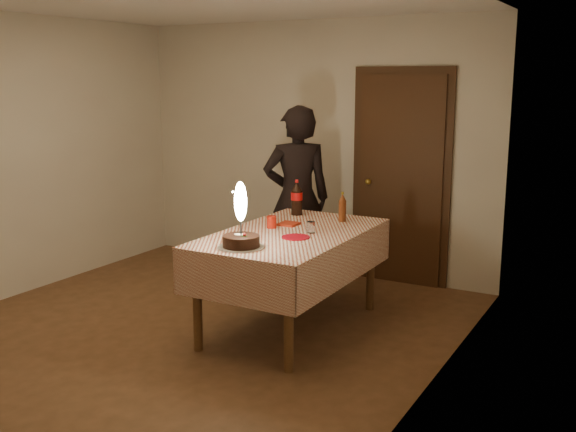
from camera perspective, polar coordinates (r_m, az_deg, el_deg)
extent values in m
cube|color=brown|center=(5.53, -8.97, -9.91)|extent=(4.00, 4.50, 0.01)
cube|color=beige|center=(7.09, 2.00, 5.81)|extent=(4.00, 0.04, 2.60)
cube|color=beige|center=(6.63, -23.14, 4.48)|extent=(0.04, 4.50, 2.60)
cube|color=beige|center=(4.26, 12.14, 1.66)|extent=(0.04, 4.50, 2.60)
cube|color=#472814|center=(6.70, 9.50, 2.95)|extent=(0.85, 0.05, 2.05)
sphere|color=#B28C33|center=(6.77, 6.80, 2.90)|extent=(0.06, 0.06, 0.06)
cube|color=brown|center=(5.38, 0.26, -1.70)|extent=(0.90, 1.60, 0.04)
cylinder|color=brown|center=(5.10, -7.69, -7.24)|extent=(0.07, 0.07, 0.76)
cylinder|color=brown|center=(4.70, 0.05, -8.81)|extent=(0.07, 0.07, 0.76)
cylinder|color=brown|center=(6.29, 0.40, -3.47)|extent=(0.07, 0.07, 0.76)
cylinder|color=brown|center=(5.97, 7.00, -4.40)|extent=(0.07, 0.07, 0.76)
cube|color=white|center=(5.37, 0.26, -1.43)|extent=(1.02, 1.72, 0.01)
cube|color=white|center=(4.72, -4.79, -5.56)|extent=(1.02, 0.01, 0.34)
cube|color=white|center=(6.16, 4.10, -1.45)|extent=(1.02, 0.01, 0.34)
cube|color=white|center=(5.67, -4.21, -2.59)|extent=(0.01, 1.72, 0.34)
cube|color=white|center=(5.20, 5.14, -3.92)|extent=(0.01, 1.72, 0.34)
cylinder|color=white|center=(4.91, -3.98, -2.62)|extent=(0.34, 0.34, 0.01)
cylinder|color=black|center=(4.90, -3.99, -2.12)|extent=(0.27, 0.27, 0.08)
cylinder|color=white|center=(4.91, -4.10, -1.57)|extent=(0.07, 0.07, 0.00)
sphere|color=red|center=(4.86, -3.72, -1.58)|extent=(0.02, 0.02, 0.02)
cube|color=#19721E|center=(4.84, -3.63, -1.75)|extent=(0.02, 0.01, 0.00)
cube|color=#19721E|center=(4.85, -3.91, -1.73)|extent=(0.01, 0.02, 0.00)
cylinder|color=#262628|center=(4.87, -4.01, -0.96)|extent=(0.01, 0.01, 0.12)
ellipsoid|color=#FFF2BF|center=(4.84, -4.04, 1.23)|extent=(0.09, 0.09, 0.29)
sphere|color=white|center=(4.86, -4.02, -0.04)|extent=(0.04, 0.04, 0.04)
cylinder|color=red|center=(5.19, 0.66, -1.80)|extent=(0.22, 0.22, 0.01)
cylinder|color=red|center=(5.51, -1.40, -0.51)|extent=(0.08, 0.08, 0.10)
cylinder|color=white|center=(5.34, 1.95, -0.96)|extent=(0.07, 0.07, 0.09)
cube|color=#A42712|center=(5.62, 0.08, -0.67)|extent=(0.15, 0.15, 0.02)
cylinder|color=black|center=(6.03, 0.74, 1.14)|extent=(0.10, 0.10, 0.22)
cylinder|color=red|center=(6.02, 0.74, 1.70)|extent=(0.10, 0.10, 0.07)
cone|color=black|center=(6.00, 0.75, 2.54)|extent=(0.10, 0.10, 0.08)
cylinder|color=red|center=(6.00, 0.75, 2.97)|extent=(0.03, 0.03, 0.02)
cylinder|color=#622A10|center=(5.77, 4.62, 0.42)|extent=(0.06, 0.06, 0.18)
cone|color=#622A10|center=(5.75, 4.64, 1.59)|extent=(0.06, 0.06, 0.06)
cylinder|color=olive|center=(5.74, 4.65, 1.94)|extent=(0.02, 0.02, 0.02)
imported|color=black|center=(6.44, 0.74, 1.49)|extent=(0.77, 0.73, 1.77)
cube|color=black|center=(6.49, 0.58, 7.15)|extent=(0.16, 0.15, 0.10)
cylinder|color=black|center=(6.57, 0.48, 7.21)|extent=(0.11, 0.11, 0.08)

